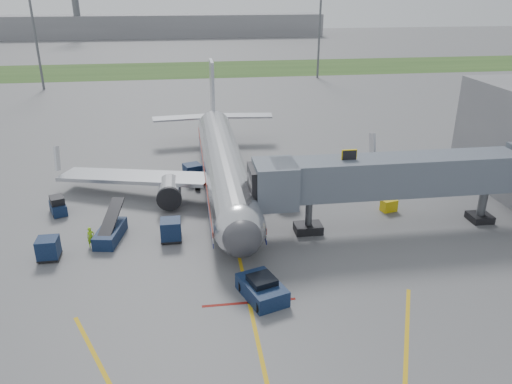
{
  "coord_description": "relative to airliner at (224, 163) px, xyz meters",
  "views": [
    {
      "loc": [
        -3.31,
        -30.27,
        18.71
      ],
      "look_at": [
        1.92,
        6.39,
        3.2
      ],
      "focal_mm": 35.0,
      "sensor_mm": 36.0,
      "label": 1
    }
  ],
  "objects": [
    {
      "name": "jet_bridge",
      "position": [
        12.86,
        -10.25,
        1.82
      ],
      "size": [
        25.3,
        4.0,
        6.9
      ],
      "color": "slate",
      "rests_on": "ground"
    },
    {
      "name": "ramp_worker",
      "position": [
        -11.06,
        -10.26,
        -1.84
      ],
      "size": [
        0.7,
        0.62,
        1.61
      ],
      "primitive_type": "imported",
      "rotation": [
        0.0,
        0.0,
        0.49
      ],
      "color": "#84C317",
      "rests_on": "ground"
    },
    {
      "name": "baggage_cart_a",
      "position": [
        -13.83,
        -11.74,
        -1.8
      ],
      "size": [
        1.55,
        1.55,
        1.66
      ],
      "color": "#0C1635",
      "rests_on": "ground"
    },
    {
      "name": "baggage_cart_b",
      "position": [
        -5.0,
        -10.1,
        -1.76
      ],
      "size": [
        1.62,
        1.62,
        1.74
      ],
      "color": "#0C1635",
      "rests_on": "ground"
    },
    {
      "name": "light_mast_left",
      "position": [
        -30.0,
        54.75,
        8.13
      ],
      "size": [
        2.0,
        0.44,
        20.4
      ],
      "color": "#595B60",
      "rests_on": "ground"
    },
    {
      "name": "ground_power_cart",
      "position": [
        14.06,
        -7.25,
        -2.12
      ],
      "size": [
        1.5,
        1.17,
        1.06
      ],
      "color": "yellow",
      "rests_on": "ground"
    },
    {
      "name": "distant_terminal",
      "position": [
        -10.0,
        154.75,
        1.35
      ],
      "size": [
        120.0,
        14.0,
        8.0
      ],
      "primitive_type": "cube",
      "color": "slate",
      "rests_on": "ground"
    },
    {
      "name": "baggage_tug",
      "position": [
        -14.9,
        -3.66,
        -1.94
      ],
      "size": [
        1.94,
        2.55,
        1.59
      ],
      "color": "#0C1635",
      "rests_on": "ground"
    },
    {
      "name": "ground",
      "position": [
        -0.0,
        -15.25,
        -2.65
      ],
      "size": [
        400.0,
        400.0,
        0.0
      ],
      "primitive_type": "plane",
      "color": "#565659",
      "rests_on": "ground"
    },
    {
      "name": "grass_strip",
      "position": [
        -0.0,
        74.75,
        -2.64
      ],
      "size": [
        300.0,
        25.0,
        0.01
      ],
      "primitive_type": "cube",
      "color": "#2D4C1E",
      "rests_on": "ground"
    },
    {
      "name": "baggage_cart_c",
      "position": [
        -3.0,
        2.54,
        -1.73
      ],
      "size": [
        2.12,
        2.12,
        1.8
      ],
      "color": "#0C1635",
      "rests_on": "ground"
    },
    {
      "name": "airliner",
      "position": [
        0.0,
        0.0,
        0.0
      ],
      "size": [
        32.1,
        35.67,
        10.25
      ],
      "color": "silver",
      "rests_on": "ground"
    },
    {
      "name": "belt_loader",
      "position": [
        -9.75,
        -9.21,
        -2.05
      ],
      "size": [
        2.31,
        5.07,
        2.4
      ],
      "color": "#0C1635",
      "rests_on": "ground"
    },
    {
      "name": "pushback_tug",
      "position": [
        0.89,
        -18.75,
        -2.03
      ],
      "size": [
        3.2,
        4.07,
        1.48
      ],
      "color": "#0C1635",
      "rests_on": "ground"
    },
    {
      "name": "light_mast_right",
      "position": [
        25.0,
        59.75,
        8.13
      ],
      "size": [
        2.0,
        0.44,
        20.4
      ],
      "color": "#595B60",
      "rests_on": "ground"
    },
    {
      "name": "apron_markings",
      "position": [
        -0.0,
        -22.65,
        -2.64
      ],
      "size": [
        21.52,
        50.0,
        0.01
      ],
      "color": "gold",
      "rests_on": "ground"
    }
  ]
}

